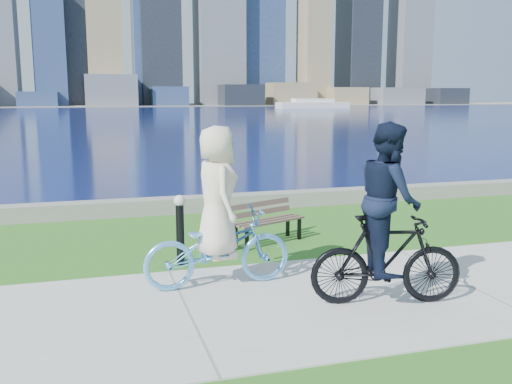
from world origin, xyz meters
TOP-DOWN VIEW (x-y plane):
  - ground at (0.00, 0.00)m, footprint 320.00×320.00m
  - concrete_path at (0.00, 0.00)m, footprint 80.00×3.50m
  - seawall at (0.00, 6.20)m, footprint 90.00×0.50m
  - bay_water at (0.00, 72.00)m, footprint 320.00×131.00m
  - far_shore at (0.00, 130.00)m, footprint 320.00×30.00m
  - ferry_far at (35.91, 94.16)m, footprint 13.55×3.87m
  - park_bench at (-2.03, 3.06)m, footprint 1.51×1.01m
  - bollard_lamp at (-3.76, 2.11)m, footprint 0.18×0.18m
  - cyclist_woman at (-3.42, 0.90)m, footprint 0.80×2.13m
  - cyclist_man at (-1.50, -0.41)m, footprint 1.01×2.03m

SIDE VIEW (x-z plane):
  - ground at x=0.00m, z-range 0.00..0.00m
  - bay_water at x=0.00m, z-range 0.00..0.01m
  - concrete_path at x=0.00m, z-range 0.00..0.02m
  - far_shore at x=0.00m, z-range 0.00..0.12m
  - seawall at x=0.00m, z-range 0.00..0.35m
  - park_bench at x=-2.03m, z-range 0.08..0.83m
  - bollard_lamp at x=-3.76m, z-range 0.08..1.22m
  - ferry_far at x=35.91m, z-range -0.15..1.68m
  - cyclist_woman at x=-3.42m, z-range -0.27..2.00m
  - cyclist_man at x=-1.50m, z-range -0.17..2.19m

